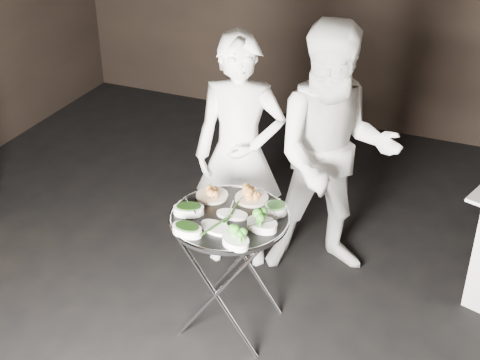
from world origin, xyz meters
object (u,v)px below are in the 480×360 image
at_px(tray_stand, 230,267).
at_px(waiter_right, 334,154).
at_px(waiter_left, 240,154).
at_px(serving_tray, 230,218).

xyz_separation_m(tray_stand, waiter_right, (0.37, 0.81, 0.43)).
bearing_deg(waiter_left, waiter_right, -2.07).
height_order(tray_stand, serving_tray, serving_tray).
relative_size(serving_tray, waiter_left, 0.42).
height_order(tray_stand, waiter_right, waiter_right).
relative_size(tray_stand, waiter_right, 0.45).
bearing_deg(waiter_right, tray_stand, -136.76).
bearing_deg(tray_stand, waiter_right, 65.74).
bearing_deg(tray_stand, waiter_left, 108.40).
distance_m(waiter_left, waiter_right, 0.61).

